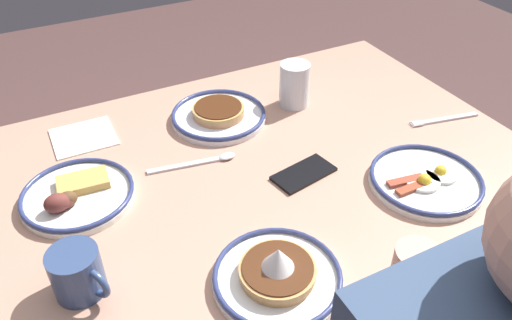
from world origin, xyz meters
TOP-DOWN VIEW (x-y plane):
  - dining_table at (0.00, 0.00)m, footprint 1.27×0.93m
  - plate_near_main at (0.41, -0.09)m, footprint 0.24×0.24m
  - plate_center_pancakes at (0.01, -0.24)m, footprint 0.25×0.25m
  - plate_far_companion at (-0.29, 0.21)m, footprint 0.25×0.25m
  - plate_far_side at (0.13, 0.30)m, footprint 0.23×0.23m
  - coffee_mug at (0.45, 0.16)m, footprint 0.09×0.11m
  - drinking_glass at (-0.21, -0.22)m, footprint 0.08×0.08m
  - cell_phone at (-0.07, 0.06)m, footprint 0.15×0.10m
  - paper_napkin at (0.34, -0.32)m, footprint 0.15×0.14m
  - fork_far at (-0.51, 0.04)m, footprint 0.20×0.06m
  - tea_spoon at (0.12, -0.08)m, footprint 0.21×0.05m

SIDE VIEW (x-z plane):
  - dining_table at x=0.00m, z-range 0.23..0.96m
  - paper_napkin at x=0.34m, z-range 0.73..0.73m
  - fork_far at x=-0.51m, z-range 0.73..0.73m
  - cell_phone at x=-0.07m, z-range 0.73..0.73m
  - tea_spoon at x=0.12m, z-range 0.73..0.74m
  - plate_far_companion at x=-0.29m, z-range 0.72..0.76m
  - plate_near_main at x=0.41m, z-range 0.71..0.77m
  - plate_center_pancakes at x=0.01m, z-range 0.72..0.76m
  - plate_far_side at x=0.13m, z-range 0.70..0.79m
  - coffee_mug at x=0.45m, z-range 0.73..0.82m
  - drinking_glass at x=-0.21m, z-range 0.72..0.84m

